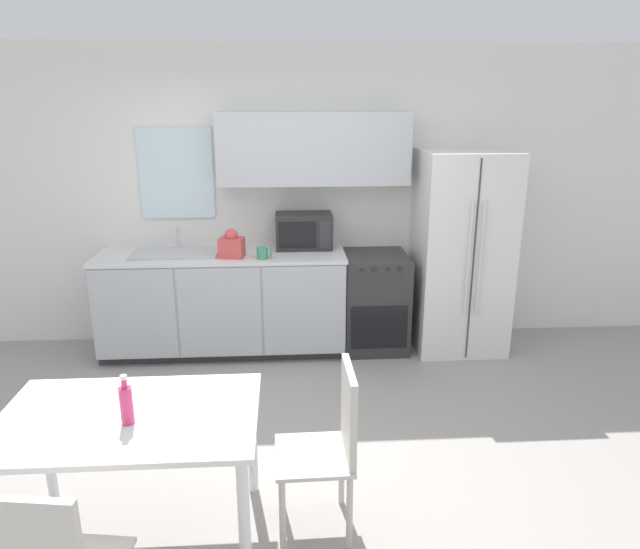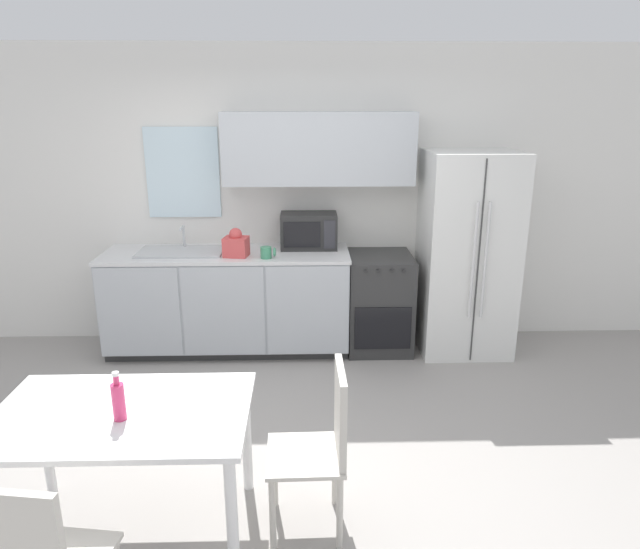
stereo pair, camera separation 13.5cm
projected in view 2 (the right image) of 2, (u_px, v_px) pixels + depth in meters
ground_plane at (282, 445)px, 3.82m from camera, size 12.00×12.00×0.00m
wall_back at (290, 191)px, 5.23m from camera, size 12.00×0.38×2.70m
kitchen_counter at (229, 301)px, 5.18m from camera, size 2.18×0.68×0.93m
oven_range at (379, 302)px, 5.24m from camera, size 0.58×0.65×0.88m
refrigerator at (467, 254)px, 5.09m from camera, size 0.79×0.74×1.80m
kitchen_sink at (181, 251)px, 5.04m from camera, size 0.74×0.42×0.21m
microwave at (309, 231)px, 5.15m from camera, size 0.51×0.32×0.32m
coffee_mug at (267, 252)px, 4.84m from camera, size 0.13×0.09×0.10m
grocery_bag_0 at (236, 244)px, 4.89m from camera, size 0.23×0.20×0.25m
dining_table at (123, 428)px, 2.87m from camera, size 1.28×0.82×0.73m
dining_chair_side at (324, 438)px, 2.95m from camera, size 0.41×0.41×0.93m
drink_bottle at (118, 400)px, 2.74m from camera, size 0.06×0.06×0.25m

